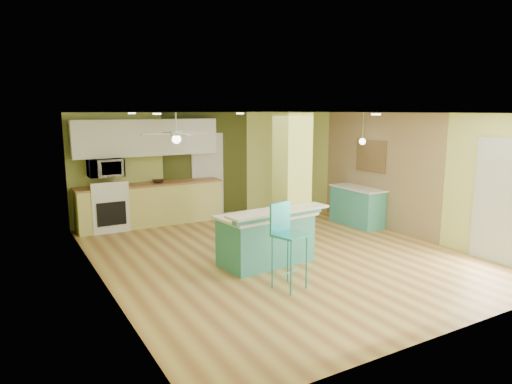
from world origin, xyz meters
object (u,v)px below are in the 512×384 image
bar_stool (286,232)px  fruit_bowl (158,181)px  side_counter (357,206)px  peninsula (266,237)px  canister (279,208)px

bar_stool → fruit_bowl: bar_stool is taller
side_counter → fruit_bowl: bearing=149.1°
bar_stool → side_counter: bar_stool is taller
bar_stool → peninsula: bearing=57.3°
bar_stool → canister: bearing=46.2°
fruit_bowl → side_counter: bearing=-30.9°
peninsula → bar_stool: bar_stool is taller
side_counter → bar_stool: bearing=-146.4°
fruit_bowl → bar_stool: bearing=-85.1°
peninsula → fruit_bowl: (-0.70, 3.54, 0.52)m
fruit_bowl → canister: size_ratio=1.58×
bar_stool → canister: size_ratio=7.01×
peninsula → side_counter: peninsula is taller
bar_stool → fruit_bowl: size_ratio=4.44×
peninsula → fruit_bowl: fruit_bowl is taller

